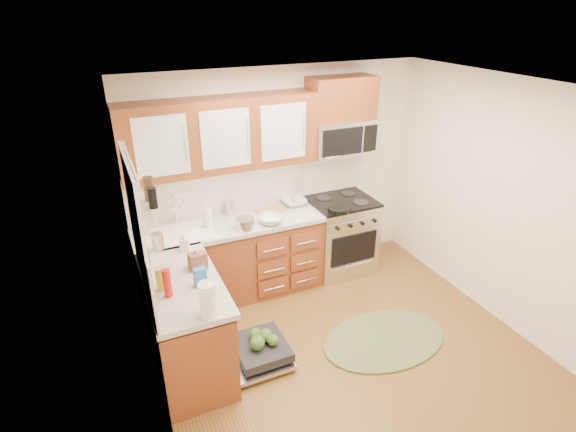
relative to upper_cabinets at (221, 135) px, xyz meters
name	(u,v)px	position (x,y,z in m)	size (l,w,h in m)	color
floor	(351,355)	(0.73, -1.57, -1.88)	(3.50, 3.50, 0.00)	brown
ceiling	(372,93)	(0.73, -1.57, 0.62)	(3.50, 3.50, 0.00)	white
wall_back	(280,176)	(0.73, 0.18, -0.62)	(3.50, 0.04, 2.50)	white
wall_front	(537,389)	(0.73, -3.33, -0.62)	(3.50, 0.04, 2.50)	white
wall_left	(149,291)	(-1.02, -1.57, -0.62)	(0.04, 3.50, 2.50)	white
wall_right	(510,208)	(2.48, -1.57, -0.62)	(0.04, 3.50, 2.50)	white
base_cabinet_back	(232,262)	(0.00, -0.12, -1.45)	(2.05, 0.60, 0.85)	maroon
base_cabinet_left	(186,328)	(-0.72, -1.05, -1.45)	(0.60, 1.25, 0.85)	maroon
countertop_back	(230,225)	(0.00, -0.14, -0.97)	(2.07, 0.64, 0.05)	beige
countertop_left	(182,284)	(-0.71, -1.05, -0.97)	(0.64, 1.27, 0.05)	beige
backsplash_back	(220,189)	(0.00, 0.16, -0.67)	(2.05, 0.02, 0.57)	beige
backsplash_left	(142,260)	(-1.01, -1.05, -0.67)	(0.02, 1.25, 0.57)	beige
upper_cabinets	(221,135)	(0.00, 0.00, 0.00)	(2.05, 0.35, 0.75)	maroon
cabinet_over_mw	(341,98)	(1.41, 0.00, 0.26)	(0.76, 0.35, 0.47)	maroon
range	(340,235)	(1.41, -0.15, -1.40)	(0.76, 0.64, 0.95)	silver
microwave	(340,137)	(1.41, -0.02, -0.18)	(0.76, 0.38, 0.40)	silver
sink	(183,243)	(-0.52, -0.16, -1.07)	(0.62, 0.50, 0.26)	white
dishwasher	(257,352)	(-0.13, -1.27, -1.77)	(0.70, 0.60, 0.20)	silver
window	(136,224)	(-1.01, -1.07, -0.32)	(0.03, 1.05, 1.05)	white
window_blind	(133,184)	(-0.98, -1.07, 0.00)	(0.02, 0.96, 0.40)	white
shelf_upper	(145,207)	(-0.99, -1.92, 0.17)	(0.04, 0.40, 0.03)	white
shelf_lower	(152,252)	(-0.99, -1.92, -0.12)	(0.04, 0.40, 0.03)	white
rug	(385,339)	(1.15, -1.53, -1.86)	(1.33, 0.86, 0.02)	#59683B
skillet	(339,209)	(1.22, -0.40, -0.90)	(0.26, 0.26, 0.05)	black
stock_pot	(245,224)	(0.11, -0.33, -0.89)	(0.20, 0.20, 0.12)	silver
cutting_board	(270,210)	(0.52, -0.02, -0.94)	(0.31, 0.20, 0.02)	tan
canister	(230,208)	(0.07, 0.07, -0.87)	(0.10, 0.10, 0.17)	silver
paper_towel_roll	(208,300)	(-0.62, -1.59, -0.81)	(0.13, 0.13, 0.29)	white
mustard_bottle	(160,278)	(-0.90, -1.11, -0.84)	(0.07, 0.07, 0.23)	gold
red_bottle	(167,283)	(-0.86, -1.22, -0.82)	(0.07, 0.07, 0.25)	red
wooden_box	(198,261)	(-0.53, -0.90, -0.87)	(0.16, 0.11, 0.16)	brown
blue_carton	(200,277)	(-0.58, -1.17, -0.87)	(0.10, 0.06, 0.17)	blue
bowl_a	(294,202)	(0.85, 0.02, -0.92)	(0.28, 0.28, 0.07)	#999999
bowl_b	(271,220)	(0.41, -0.32, -0.91)	(0.27, 0.27, 0.08)	#999999
cup	(298,198)	(0.91, 0.07, -0.90)	(0.13, 0.13, 0.10)	#999999
soap_bottle_a	(208,215)	(-0.24, -0.14, -0.81)	(0.11, 0.11, 0.28)	#999999
soap_bottle_b	(184,241)	(-0.57, -0.52, -0.85)	(0.09, 0.09, 0.19)	#999999
soap_bottle_c	(197,258)	(-0.53, -0.88, -0.86)	(0.15, 0.15, 0.19)	#999999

